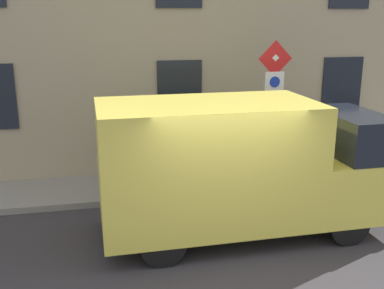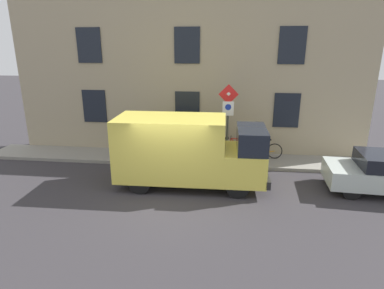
# 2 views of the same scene
# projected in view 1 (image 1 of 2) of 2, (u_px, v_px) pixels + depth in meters

# --- Properties ---
(ground_plane) EXTENTS (80.00, 80.00, 0.00)m
(ground_plane) POSITION_uv_depth(u_px,v_px,m) (226.00, 256.00, 7.83)
(ground_plane) COLOR #322F33
(sidewalk_slab) EXTENTS (1.76, 17.82, 0.14)m
(sidewalk_slab) POSITION_uv_depth(u_px,v_px,m) (187.00, 183.00, 11.04)
(sidewalk_slab) COLOR gray
(sidewalk_slab) RESTS_ON ground_plane
(building_facade) EXTENTS (0.75, 15.82, 6.76)m
(building_facade) POSITION_uv_depth(u_px,v_px,m) (177.00, 40.00, 11.31)
(building_facade) COLOR tan
(building_facade) RESTS_ON ground_plane
(sign_post_stacked) EXTENTS (0.16, 0.56, 3.18)m
(sign_post_stacked) POSITION_uv_depth(u_px,v_px,m) (273.00, 94.00, 10.18)
(sign_post_stacked) COLOR #474C47
(sign_post_stacked) RESTS_ON sidewalk_slab
(delivery_van) EXTENTS (2.08, 5.36, 2.50)m
(delivery_van) POSITION_uv_depth(u_px,v_px,m) (239.00, 165.00, 8.36)
(delivery_van) COLOR #E2D04D
(delivery_van) RESTS_ON ground_plane
(bicycle_orange) EXTENTS (0.46, 1.72, 0.89)m
(bicycle_orange) POSITION_uv_depth(u_px,v_px,m) (312.00, 154.00, 11.91)
(bicycle_orange) COLOR black
(bicycle_orange) RESTS_ON sidewalk_slab
(bicycle_red) EXTENTS (0.46, 1.72, 0.89)m
(bicycle_red) POSITION_uv_depth(u_px,v_px,m) (279.00, 156.00, 11.72)
(bicycle_red) COLOR black
(bicycle_red) RESTS_ON sidewalk_slab
(bicycle_black) EXTENTS (0.46, 1.72, 0.89)m
(bicycle_black) POSITION_uv_depth(u_px,v_px,m) (244.00, 158.00, 11.54)
(bicycle_black) COLOR black
(bicycle_black) RESTS_ON sidewalk_slab
(pedestrian) EXTENTS (0.35, 0.45, 1.72)m
(pedestrian) POSITION_uv_depth(u_px,v_px,m) (160.00, 148.00, 10.36)
(pedestrian) COLOR #262B47
(pedestrian) RESTS_ON sidewalk_slab
(litter_bin) EXTENTS (0.44, 0.44, 0.90)m
(litter_bin) POSITION_uv_depth(u_px,v_px,m) (153.00, 172.00, 10.22)
(litter_bin) COLOR #2D5133
(litter_bin) RESTS_ON sidewalk_slab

